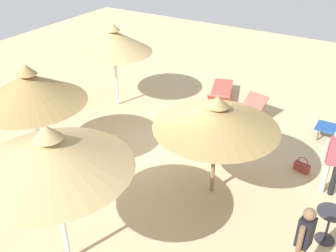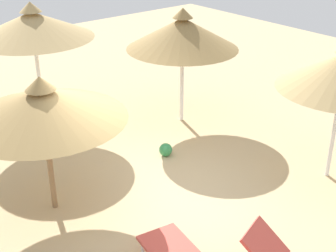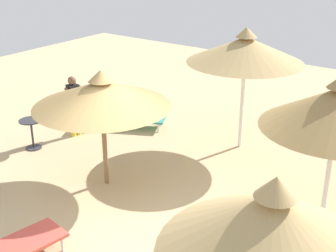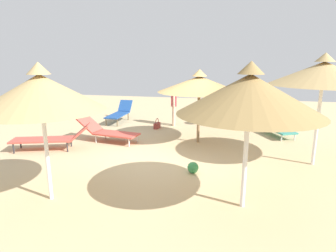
{
  "view_description": "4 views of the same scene",
  "coord_description": "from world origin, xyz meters",
  "views": [
    {
      "loc": [
        4.12,
        -7.19,
        5.72
      ],
      "look_at": [
        0.02,
        -0.45,
        1.19
      ],
      "focal_mm": 42.06,
      "sensor_mm": 36.0,
      "label": 1
    },
    {
      "loc": [
        4.1,
        5.74,
        4.79
      ],
      "look_at": [
        -0.7,
        -0.08,
        1.14
      ],
      "focal_mm": 50.73,
      "sensor_mm": 36.0,
      "label": 2
    },
    {
      "loc": [
        -4.57,
        5.35,
        4.7
      ],
      "look_at": [
        -0.07,
        -0.88,
        1.52
      ],
      "focal_mm": 49.94,
      "sensor_mm": 36.0,
      "label": 3
    },
    {
      "loc": [
        -7.67,
        -1.64,
        2.69
      ],
      "look_at": [
        -0.9,
        -0.15,
        1.04
      ],
      "focal_mm": 30.43,
      "sensor_mm": 36.0,
      "label": 4
    }
  ],
  "objects": [
    {
      "name": "person_standing_far_left",
      "position": [
        3.56,
        0.58,
        0.93
      ],
      "size": [
        0.48,
        0.27,
        1.63
      ],
      "color": "beige",
      "rests_on": "ground"
    },
    {
      "name": "beach_ball",
      "position": [
        -1.28,
        -0.85,
        0.14
      ],
      "size": [
        0.27,
        0.27,
        0.27
      ],
      "primitive_type": "sphere",
      "color": "#338C4C",
      "rests_on": "ground"
    },
    {
      "name": "side_table_round",
      "position": [
        3.85,
        -0.89,
        0.48
      ],
      "size": [
        0.54,
        0.54,
        0.71
      ],
      "color": "#2D2D33",
      "rests_on": "ground"
    },
    {
      "name": "parasol_umbrella_far_right",
      "position": [
        -0.04,
        -3.82,
        2.34
      ],
      "size": [
        2.6,
        2.6,
        2.83
      ],
      "color": "white",
      "rests_on": "ground"
    },
    {
      "name": "handbag",
      "position": [
        2.87,
        1.11,
        0.13
      ],
      "size": [
        0.4,
        0.2,
        0.41
      ],
      "color": "maroon",
      "rests_on": "ground"
    },
    {
      "name": "parasol_umbrella_far_left",
      "position": [
        -2.66,
        -1.96,
        2.1
      ],
      "size": [
        2.5,
        2.5,
        2.65
      ],
      "color": "white",
      "rests_on": "ground"
    },
    {
      "name": "lounge_chair_center",
      "position": [
        2.93,
        -3.23,
        0.31
      ],
      "size": [
        1.92,
        1.35,
        0.73
      ],
      "color": "teal",
      "rests_on": "ground"
    },
    {
      "name": "person_standing_edge",
      "position": [
        3.6,
        -2.03,
        0.85
      ],
      "size": [
        0.26,
        0.43,
        1.53
      ],
      "color": "yellow",
      "rests_on": "ground"
    },
    {
      "name": "ground",
      "position": [
        0.0,
        0.0,
        -0.05
      ],
      "size": [
        24.0,
        24.0,
        0.1
      ],
      "primitive_type": "cube",
      "color": "tan"
    },
    {
      "name": "parasol_umbrella_edge",
      "position": [
        -3.17,
        1.7,
        2.1
      ],
      "size": [
        2.31,
        2.31,
        2.63
      ],
      "color": "white",
      "rests_on": "ground"
    },
    {
      "name": "lounge_chair_back",
      "position": [
        3.76,
        3.02,
        0.4
      ],
      "size": [
        1.96,
        0.58,
        0.83
      ],
      "color": "#1E478C",
      "rests_on": "ground"
    },
    {
      "name": "lounge_chair_front",
      "position": [
        -0.39,
        3.5,
        0.38
      ],
      "size": [
        1.32,
        2.38,
        0.78
      ],
      "color": "#CC4C3F",
      "rests_on": "ground"
    },
    {
      "name": "lounge_chair_near_left",
      "position": [
        0.8,
        2.27,
        0.36
      ],
      "size": [
        0.97,
        2.15,
        0.76
      ],
      "color": "#CC4C3F",
      "rests_on": "ground"
    },
    {
      "name": "parasol_umbrella_near_right",
      "position": [
        1.32,
        -0.68,
        1.91
      ],
      "size": [
        2.64,
        2.64,
        2.37
      ],
      "color": "olive",
      "rests_on": "ground"
    }
  ]
}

